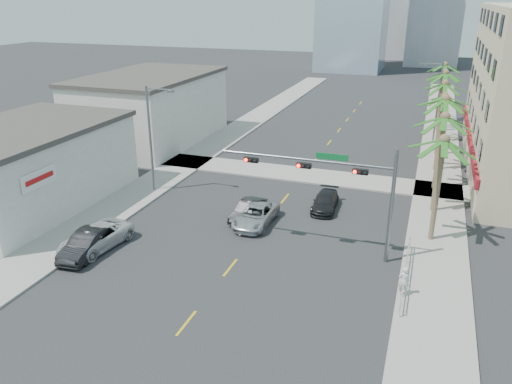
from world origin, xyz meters
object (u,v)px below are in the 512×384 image
traffic_signal_mast (340,181)px  car_lane_center (256,215)px  pedestrian (404,281)px  car_lane_right (325,202)px  car_parked_mid (87,244)px  car_parked_far (95,238)px  car_lane_left (248,210)px

traffic_signal_mast → car_lane_center: 8.18m
pedestrian → car_lane_right: bearing=-70.4°
traffic_signal_mast → car_parked_mid: (-15.18, -5.49, -4.28)m
car_lane_center → traffic_signal_mast: bearing=-20.8°
car_lane_center → pedestrian: bearing=-28.8°
car_lane_right → traffic_signal_mast: bearing=-75.7°
car_parked_far → car_lane_left: (7.90, 7.84, -0.07)m
traffic_signal_mast → car_lane_center: size_ratio=2.18×
car_parked_far → pedestrian: size_ratio=3.14×
traffic_signal_mast → car_lane_right: traffic_signal_mast is taller
car_lane_left → pedestrian: 13.71m
car_lane_left → pedestrian: pedestrian is taller
traffic_signal_mast → car_lane_center: bearing=158.2°
car_parked_far → pedestrian: (19.70, 0.87, 0.26)m
traffic_signal_mast → car_lane_center: traffic_signal_mast is taller
traffic_signal_mast → pedestrian: bearing=-39.4°
traffic_signal_mast → car_lane_right: size_ratio=2.54×
car_parked_far → car_lane_center: bearing=47.2°
car_parked_mid → pedestrian: pedestrian is taller
traffic_signal_mast → car_parked_far: 16.43m
car_lane_right → car_lane_center: bearing=-137.0°
car_lane_left → car_lane_right: car_lane_left is taller
car_parked_far → car_parked_mid: bearing=-82.0°
pedestrian → traffic_signal_mast: bearing=-51.9°
car_parked_mid → pedestrian: size_ratio=2.74×
car_lane_right → pedestrian: 12.62m
car_parked_mid → car_lane_right: car_parked_mid is taller
car_lane_left → car_parked_far: bearing=-130.5°
car_lane_right → car_parked_far: bearing=-141.5°
car_lane_right → pedestrian: bearing=-61.0°
traffic_signal_mast → car_parked_far: bearing=-163.2°
car_lane_right → car_lane_left: bearing=-147.0°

